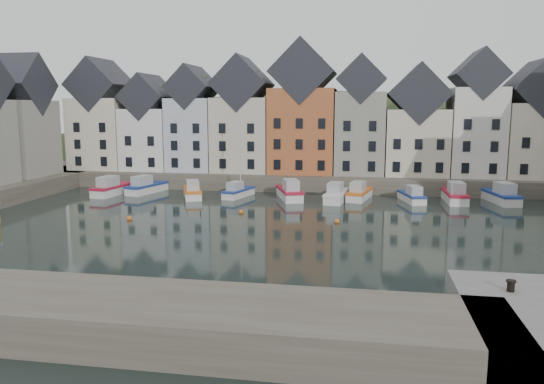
# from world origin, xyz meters

# --- Properties ---
(ground) EXTENTS (260.00, 260.00, 0.00)m
(ground) POSITION_xyz_m (0.00, 0.00, 0.00)
(ground) COLOR black
(ground) RESTS_ON ground
(far_quay) EXTENTS (90.00, 16.00, 2.00)m
(far_quay) POSITION_xyz_m (0.00, 30.00, 1.00)
(far_quay) COLOR #4C443A
(far_quay) RESTS_ON ground
(hillside) EXTENTS (153.60, 70.40, 64.00)m
(hillside) POSITION_xyz_m (0.02, 56.00, -17.96)
(hillside) COLOR #28361B
(hillside) RESTS_ON ground
(far_terrace) EXTENTS (72.37, 8.16, 17.78)m
(far_terrace) POSITION_xyz_m (3.21, 28.00, 8.88)
(far_terrace) COLOR beige
(far_terrace) RESTS_ON far_quay
(mooring_buoys) EXTENTS (20.50, 5.50, 0.50)m
(mooring_buoys) POSITION_xyz_m (-4.00, 5.33, 0.15)
(mooring_buoys) COLOR orange
(mooring_buoys) RESTS_ON ground
(boat_a) EXTENTS (3.01, 7.19, 2.68)m
(boat_a) POSITION_xyz_m (-22.58, 16.71, 0.80)
(boat_a) COLOR silver
(boat_a) RESTS_ON ground
(boat_b) EXTENTS (3.63, 6.92, 2.54)m
(boat_b) POSITION_xyz_m (-18.95, 18.75, 0.76)
(boat_b) COLOR silver
(boat_b) RESTS_ON ground
(boat_c) EXTENTS (4.14, 6.59, 2.42)m
(boat_c) POSITION_xyz_m (-12.04, 16.48, 0.72)
(boat_c) COLOR silver
(boat_c) RESTS_ON ground
(boat_d) EXTENTS (3.17, 5.90, 10.79)m
(boat_d) POSITION_xyz_m (-6.66, 17.74, 0.70)
(boat_d) COLOR silver
(boat_d) RESTS_ON ground
(boat_e) EXTENTS (4.26, 7.30, 2.68)m
(boat_e) POSITION_xyz_m (-0.26, 17.53, 0.80)
(boat_e) COLOR silver
(boat_e) RESTS_ON ground
(boat_f) EXTENTS (2.83, 6.84, 2.55)m
(boat_f) POSITION_xyz_m (5.31, 16.73, 0.76)
(boat_f) COLOR silver
(boat_f) RESTS_ON ground
(boat_g) EXTENTS (3.26, 6.63, 2.44)m
(boat_g) POSITION_xyz_m (7.94, 18.57, 0.73)
(boat_g) COLOR silver
(boat_g) RESTS_ON ground
(boat_h) EXTENTS (3.05, 5.91, 2.17)m
(boat_h) POSITION_xyz_m (13.99, 17.91, 0.65)
(boat_h) COLOR silver
(boat_h) RESTS_ON ground
(boat_i) EXTENTS (2.27, 7.00, 2.68)m
(boat_i) POSITION_xyz_m (18.84, 18.69, 0.80)
(boat_i) COLOR silver
(boat_i) RESTS_ON ground
(boat_j) EXTENTS (3.40, 7.27, 2.68)m
(boat_j) POSITION_xyz_m (24.00, 19.14, 0.80)
(boat_j) COLOR silver
(boat_j) RESTS_ON ground
(mooring_bollard) EXTENTS (0.48, 0.48, 0.56)m
(mooring_bollard) POSITION_xyz_m (15.50, -18.10, 2.31)
(mooring_bollard) COLOR black
(mooring_bollard) RESTS_ON near_quay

